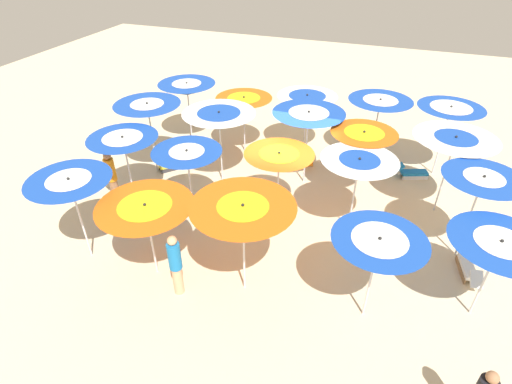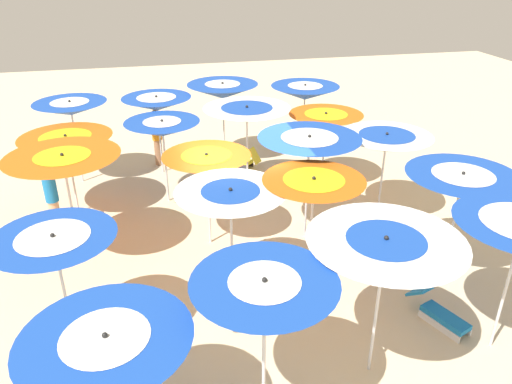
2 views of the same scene
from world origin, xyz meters
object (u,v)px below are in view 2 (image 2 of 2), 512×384
(beach_umbrella_12, at_px, (207,162))
(beach_umbrella_6, at_px, (313,188))
(beach_umbrella_11, at_px, (231,200))
(beach_umbrella_19, at_px, (71,108))
(beach_umbrella_2, at_px, (386,143))
(lounger_5, at_px, (354,219))
(lounger_2, at_px, (194,198))
(beach_umbrella_4, at_px, (305,92))
(beach_umbrella_9, at_px, (223,91))
(beach_umbrella_15, at_px, (107,349))
(beach_ball, at_px, (331,142))
(beach_umbrella_8, at_px, (247,115))
(lounger_3, at_px, (238,306))
(beach_umbrella_14, at_px, (157,104))
(beach_umbrella_3, at_px, (326,120))
(beach_umbrella_18, at_px, (66,143))
(beach_umbrella_10, at_px, (264,295))
(lounger_0, at_px, (441,314))
(beach_umbrella_5, at_px, (385,251))
(beach_umbrella_17, at_px, (64,164))
(lounger_1, at_px, (240,160))
(beach_umbrella_7, at_px, (309,146))
(beach_umbrella_13, at_px, (162,129))
(beach_umbrella_16, at_px, (55,247))
(beach_umbrella_1, at_px, (462,182))
(beachgoer_2, at_px, (157,136))
(beachgoer_0, at_px, (52,197))

(beach_umbrella_12, bearing_deg, beach_umbrella_6, -139.29)
(beach_umbrella_11, xyz_separation_m, beach_umbrella_19, (6.26, 3.36, 0.06))
(beach_umbrella_2, xyz_separation_m, lounger_5, (-0.33, 0.79, -1.79))
(beach_umbrella_12, bearing_deg, lounger_2, 4.69)
(beach_umbrella_4, bearing_deg, beach_umbrella_9, 89.52)
(beach_umbrella_15, bearing_deg, beach_ball, -32.98)
(beach_umbrella_8, bearing_deg, lounger_3, 166.35)
(beach_umbrella_14, distance_m, lounger_5, 6.49)
(beach_umbrella_3, bearing_deg, beach_umbrella_18, 91.75)
(beach_umbrella_10, relative_size, lounger_0, 1.94)
(beach_umbrella_2, relative_size, beach_umbrella_5, 0.90)
(beach_umbrella_9, bearing_deg, beach_umbrella_17, 140.36)
(beach_umbrella_10, bearing_deg, lounger_2, 2.03)
(beach_umbrella_10, relative_size, lounger_1, 2.17)
(beach_umbrella_9, height_order, beach_umbrella_15, beach_umbrella_9)
(beach_umbrella_11, height_order, beach_umbrella_14, beach_umbrella_14)
(beach_umbrella_2, distance_m, beach_umbrella_7, 2.20)
(beach_umbrella_12, bearing_deg, beach_umbrella_13, 19.16)
(beach_umbrella_16, bearing_deg, lounger_3, -85.05)
(beach_umbrella_10, relative_size, lounger_3, 2.07)
(beach_umbrella_14, distance_m, beach_umbrella_18, 3.13)
(beach_umbrella_5, relative_size, lounger_5, 1.94)
(lounger_2, bearing_deg, beach_umbrella_8, -120.29)
(beach_umbrella_19, height_order, lounger_5, beach_umbrella_19)
(beach_umbrella_1, height_order, beach_ball, beach_umbrella_1)
(beach_umbrella_6, xyz_separation_m, beach_umbrella_16, (-0.88, 4.45, -0.14))
(beach_umbrella_4, xyz_separation_m, beach_umbrella_5, (-9.15, 1.74, 0.18))
(beach_umbrella_5, bearing_deg, beach_umbrella_6, 5.91)
(lounger_5, bearing_deg, beach_umbrella_14, 119.33)
(beach_umbrella_7, xyz_separation_m, beach_umbrella_15, (-4.92, 4.07, -0.36))
(beach_umbrella_4, relative_size, beach_umbrella_9, 0.93)
(beach_umbrella_19, bearing_deg, beach_umbrella_15, -171.82)
(beach_umbrella_17, bearing_deg, lounger_5, -89.75)
(beach_umbrella_1, xyz_separation_m, beach_ball, (7.47, -0.22, -1.90))
(beach_umbrella_8, xyz_separation_m, beach_umbrella_14, (1.96, 2.24, -0.12))
(beach_umbrella_13, height_order, lounger_5, beach_umbrella_13)
(beach_umbrella_9, relative_size, beach_umbrella_11, 1.08)
(beach_umbrella_6, bearing_deg, beachgoer_2, 20.93)
(beach_umbrella_13, xyz_separation_m, beach_umbrella_17, (-2.43, 2.07, 0.22))
(beach_umbrella_10, bearing_deg, beach_umbrella_13, 7.04)
(beach_umbrella_19, relative_size, lounger_1, 2.12)
(beach_umbrella_9, xyz_separation_m, lounger_1, (-0.51, -0.41, -2.07))
(beach_umbrella_2, bearing_deg, lounger_2, 69.88)
(beach_umbrella_1, height_order, lounger_0, beach_umbrella_1)
(beach_umbrella_2, distance_m, lounger_0, 4.39)
(beach_umbrella_7, height_order, beach_umbrella_12, beach_umbrella_7)
(beach_ball, bearing_deg, beach_umbrella_16, 136.88)
(lounger_1, relative_size, beachgoer_0, 0.67)
(lounger_0, bearing_deg, beach_umbrella_10, -91.55)
(lounger_1, bearing_deg, beachgoer_2, 26.79)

